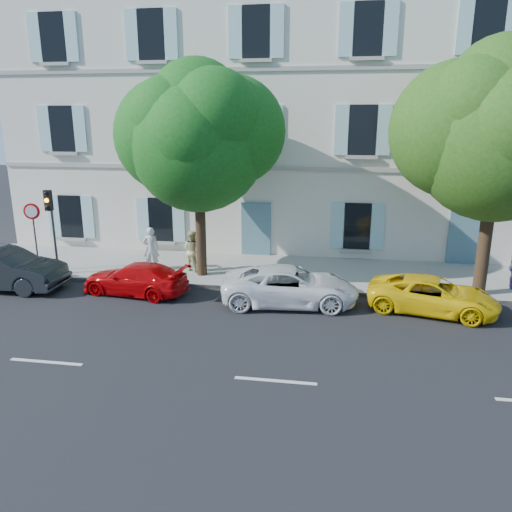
% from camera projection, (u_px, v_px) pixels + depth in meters
% --- Properties ---
extents(ground, '(90.00, 90.00, 0.00)m').
position_uv_depth(ground, '(291.00, 317.00, 15.82)').
color(ground, black).
extents(sidewalk, '(36.00, 4.50, 0.15)m').
position_uv_depth(sidewalk, '(301.00, 273.00, 20.03)').
color(sidewalk, '#A09E96').
rests_on(sidewalk, ground).
extents(kerb, '(36.00, 0.16, 0.16)m').
position_uv_depth(kerb, '(297.00, 291.00, 17.96)').
color(kerb, '#9E998E').
rests_on(kerb, ground).
extents(building, '(28.00, 7.00, 12.00)m').
position_uv_depth(building, '(313.00, 119.00, 23.88)').
color(building, silver).
rests_on(building, ground).
extents(car_dark_sedan, '(4.64, 1.63, 1.53)m').
position_uv_depth(car_dark_sedan, '(2.00, 269.00, 18.25)').
color(car_dark_sedan, black).
rests_on(car_dark_sedan, ground).
extents(car_red_coupe, '(4.02, 2.09, 1.11)m').
position_uv_depth(car_red_coupe, '(135.00, 279.00, 17.80)').
color(car_red_coupe, '#BF0508').
rests_on(car_red_coupe, ground).
extents(car_white_coupe, '(4.77, 2.54, 1.28)m').
position_uv_depth(car_white_coupe, '(290.00, 286.00, 16.79)').
color(car_white_coupe, white).
rests_on(car_white_coupe, ground).
extents(car_yellow_supercar, '(4.41, 2.74, 1.14)m').
position_uv_depth(car_yellow_supercar, '(433.00, 295.00, 16.13)').
color(car_yellow_supercar, yellow).
rests_on(car_yellow_supercar, ground).
extents(tree_left, '(5.03, 5.03, 7.79)m').
position_uv_depth(tree_left, '(198.00, 144.00, 18.26)').
color(tree_left, '#3A2819').
rests_on(tree_left, sidewalk).
extents(tree_right, '(5.31, 5.31, 8.19)m').
position_uv_depth(tree_right, '(498.00, 140.00, 16.08)').
color(tree_right, '#3A2819').
rests_on(tree_right, sidewalk).
extents(traffic_light, '(0.27, 0.38, 3.33)m').
position_uv_depth(traffic_light, '(50.00, 214.00, 18.96)').
color(traffic_light, '#383A3D').
rests_on(traffic_light, sidewalk).
extents(road_sign, '(0.63, 0.15, 2.75)m').
position_uv_depth(road_sign, '(33.00, 223.00, 19.49)').
color(road_sign, '#383A3D').
rests_on(road_sign, sidewalk).
extents(pedestrian_a, '(0.74, 0.61, 1.75)m').
position_uv_depth(pedestrian_a, '(151.00, 249.00, 20.02)').
color(pedestrian_a, silver).
rests_on(pedestrian_a, sidewalk).
extents(pedestrian_b, '(0.99, 0.92, 1.64)m').
position_uv_depth(pedestrian_b, '(193.00, 251.00, 19.91)').
color(pedestrian_b, '#CDCB83').
rests_on(pedestrian_b, sidewalk).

